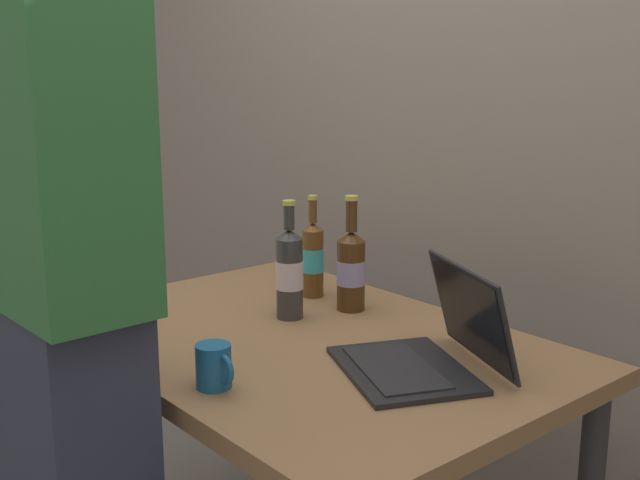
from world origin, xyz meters
The scene contains 8 objects.
desk centered at (0.00, 0.00, 0.68)m, with size 1.26×0.86×0.77m.
laptop centered at (0.34, 0.07, 0.82)m, with size 0.43×0.42×0.22m.
beer_bottle_dark centered at (-0.08, 0.23, 0.88)m, with size 0.08×0.08×0.31m.
beer_bottle_green centered at (-0.13, 0.07, 0.89)m, with size 0.07×0.07×0.31m.
beer_bottle_brown centered at (-0.24, 0.24, 0.88)m, with size 0.06×0.06×0.29m.
person_figure centered at (0.01, -0.58, 0.96)m, with size 0.40×0.28×1.88m.
coffee_mug centered at (0.12, -0.33, 0.82)m, with size 0.11×0.07×0.09m.
back_wall centered at (0.00, 0.73, 1.30)m, with size 6.00×0.10×2.60m, color gray.
Camera 1 is at (1.38, -1.11, 1.40)m, focal length 43.54 mm.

